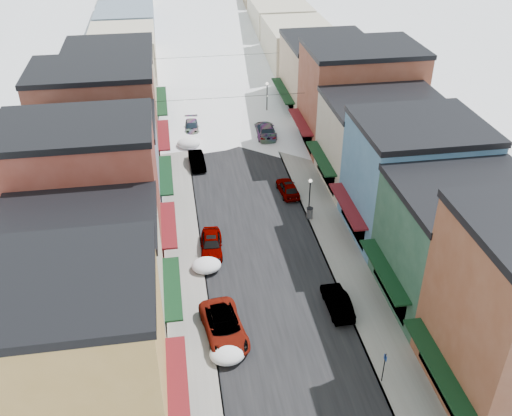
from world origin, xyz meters
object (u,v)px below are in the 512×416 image
object	(u,v)px
car_dark_hatch	(197,160)
trash_can	(310,213)
car_green_sedan	(337,302)
streetlamp_near	(310,193)
car_silver_sedan	(211,244)
car_white_suv	(224,327)

from	to	relation	value
car_dark_hatch	trash_can	size ratio (longest dim) A/B	4.05
car_dark_hatch	car_green_sedan	distance (m)	25.88
car_green_sedan	streetlamp_near	xyz separation A→B (m)	(0.90, 12.64, 1.87)
car_silver_sedan	car_green_sedan	world-z (taller)	car_silver_sedan
car_dark_hatch	trash_can	world-z (taller)	car_dark_hatch
car_green_sedan	streetlamp_near	bearing A→B (deg)	-95.03
car_dark_hatch	streetlamp_near	bearing A→B (deg)	-54.88
car_white_suv	car_silver_sedan	world-z (taller)	car_white_suv
car_silver_sedan	car_dark_hatch	distance (m)	15.73
car_silver_sedan	car_green_sedan	xyz separation A→B (m)	(8.50, -8.68, -0.06)
car_white_suv	trash_can	xyz separation A→B (m)	(9.47, 13.68, -0.12)
car_white_suv	streetlamp_near	xyz separation A→B (m)	(9.47, 14.05, 1.78)
car_green_sedan	car_silver_sedan	bearing A→B (deg)	-46.55
car_silver_sedan	car_green_sedan	bearing A→B (deg)	-41.31
trash_can	car_green_sedan	bearing A→B (deg)	-94.20
trash_can	car_dark_hatch	bearing A→B (deg)	127.99
car_dark_hatch	streetlamp_near	world-z (taller)	streetlamp_near
car_silver_sedan	streetlamp_near	size ratio (longest dim) A/B	1.16
car_silver_sedan	car_green_sedan	distance (m)	12.15
car_dark_hatch	trash_can	bearing A→B (deg)	-55.75
car_silver_sedan	car_dark_hatch	bearing A→B (deg)	94.58
car_white_suv	car_green_sedan	size ratio (longest dim) A/B	1.35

